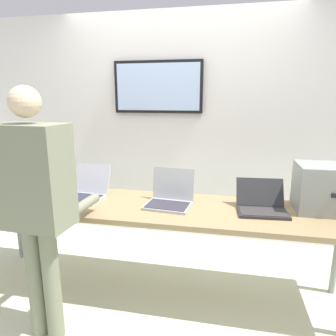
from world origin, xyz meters
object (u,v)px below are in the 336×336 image
laptop_station_2 (170,197)px  laptop_station_0 (13,187)px  equipment_box (327,188)px  person (36,195)px  laptop_station_1 (87,190)px  workbench (154,211)px  coffee_mug (48,203)px  laptop_station_3 (261,204)px

laptop_station_2 → laptop_station_0: bearing=178.9°
equipment_box → laptop_station_0: size_ratio=1.19×
laptop_station_0 → person: 1.02m
laptop_station_1 → person: size_ratio=0.23×
workbench → laptop_station_1: (-0.61, 0.08, 0.11)m
workbench → coffee_mug: size_ratio=31.93×
laptop_station_0 → coffee_mug: bearing=-29.9°
laptop_station_2 → laptop_station_1: bearing=176.9°
laptop_station_2 → coffee_mug: size_ratio=3.84×
laptop_station_2 → person: bearing=-137.5°
equipment_box → laptop_station_2: (-1.17, -0.10, -0.11)m
equipment_box → laptop_station_3: 0.50m
workbench → laptop_station_3: laptop_station_3 is taller
equipment_box → laptop_station_0: bearing=-178.4°
laptop_station_1 → laptop_station_2: (0.73, -0.04, 0.00)m
laptop_station_1 → laptop_station_2: size_ratio=1.03×
equipment_box → laptop_station_2: size_ratio=1.16×
equipment_box → person: (-1.89, -0.76, 0.07)m
equipment_box → laptop_station_1: size_ratio=1.13×
laptop_station_2 → coffee_mug: laptop_station_2 is taller
laptop_station_3 → laptop_station_1: bearing=178.5°
laptop_station_0 → coffee_mug: (0.55, -0.32, -0.01)m
laptop_station_2 → coffee_mug: (-0.90, -0.29, -0.01)m
person → coffee_mug: size_ratio=16.98×
laptop_station_2 → person: person is taller
equipment_box → laptop_station_1: bearing=-178.1°
laptop_station_3 → coffee_mug: (-1.60, -0.29, -0.00)m
laptop_station_0 → laptop_station_2: (1.45, -0.03, 0.01)m
workbench → person: size_ratio=1.88×
workbench → coffee_mug: 0.82m
workbench → person: (-0.60, -0.62, 0.30)m
workbench → laptop_station_3: size_ratio=8.17×
laptop_station_1 → laptop_station_3: bearing=-1.5°
equipment_box → laptop_station_3: size_ratio=1.14×
equipment_box → laptop_station_3: bearing=-168.0°
laptop_station_3 → laptop_station_2: bearing=-179.9°
laptop_station_1 → laptop_station_3: size_ratio=1.01×
laptop_station_0 → person: size_ratio=0.22×
equipment_box → laptop_station_1: equipment_box is taller
workbench → equipment_box: bearing=6.2°
laptop_station_0 → workbench: bearing=-2.9°
laptop_station_2 → person: 1.00m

